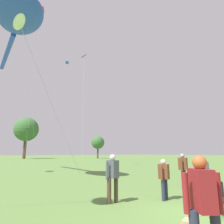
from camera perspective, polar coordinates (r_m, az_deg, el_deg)
ground_plane at (r=6.69m, az=28.85°, el=-24.81°), size 300.00×300.00×0.00m
big_show_kite at (r=16.80m, az=-25.49°, el=23.12°), size 7.22×12.39×11.54m
person_grey_haired_man at (r=3.45m, az=24.92°, el=-22.78°), size 0.49×0.48×1.63m
person_dark_jacket at (r=7.82m, az=14.85°, el=-17.53°), size 0.50×0.41×1.43m
person_short_left at (r=7.48m, az=24.71°, el=-16.50°), size 0.53×0.46×1.58m
person_photographer at (r=7.14m, az=0.17°, el=-17.64°), size 0.58×0.42×1.61m
person_navy_jacket at (r=10.84m, az=19.96°, el=-14.91°), size 0.56×0.47×1.63m
folding_chair at (r=6.51m, az=28.99°, el=-20.56°), size 0.62×0.62×0.86m
small_kite_bird_shape at (r=33.76m, az=-20.05°, el=23.79°), size 1.25×1.26×23.25m
small_kite_delta_white at (r=38.58m, az=-12.91°, el=10.62°), size 0.90×1.30×18.88m
small_kite_diamond_red at (r=27.70m, az=-8.21°, el=13.77°), size 1.67×3.33×15.16m
small_kite_stunt_black at (r=40.38m, az=-22.88°, el=24.92°), size 3.71×1.75×25.90m
tree_shrub_far at (r=65.58m, az=-23.62°, el=-4.65°), size 7.27×7.27×12.41m
tree_broad_distant at (r=62.18m, az=-4.12°, el=-8.84°), size 4.02×4.02×6.90m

